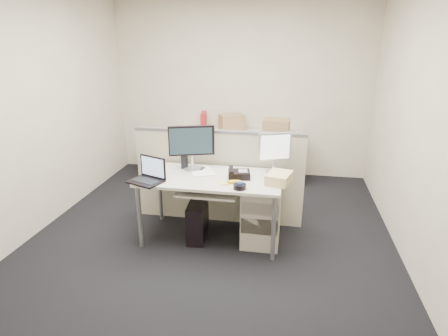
% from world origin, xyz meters
% --- Properties ---
extents(floor, '(4.00, 4.50, 0.01)m').
position_xyz_m(floor, '(0.00, 0.00, -0.01)').
color(floor, black).
rests_on(floor, ground).
extents(wall_back, '(4.00, 0.02, 2.70)m').
position_xyz_m(wall_back, '(0.00, 2.25, 1.35)').
color(wall_back, '#BDB29E').
rests_on(wall_back, ground).
extents(wall_front, '(4.00, 0.02, 2.70)m').
position_xyz_m(wall_front, '(0.00, -2.25, 1.35)').
color(wall_front, '#BDB29E').
rests_on(wall_front, ground).
extents(wall_left, '(0.02, 4.50, 2.70)m').
position_xyz_m(wall_left, '(-2.00, 0.00, 1.35)').
color(wall_left, '#BDB29E').
rests_on(wall_left, ground).
extents(wall_right, '(0.02, 4.50, 2.70)m').
position_xyz_m(wall_right, '(2.00, 0.00, 1.35)').
color(wall_right, '#BDB29E').
rests_on(wall_right, ground).
extents(desk, '(1.50, 0.75, 0.73)m').
position_xyz_m(desk, '(0.00, 0.00, 0.66)').
color(desk, beige).
rests_on(desk, floor).
extents(keyboard_tray, '(0.62, 0.32, 0.02)m').
position_xyz_m(keyboard_tray, '(0.00, -0.18, 0.62)').
color(keyboard_tray, beige).
rests_on(keyboard_tray, desk).
extents(drawer_pedestal, '(0.40, 0.55, 0.65)m').
position_xyz_m(drawer_pedestal, '(0.55, 0.05, 0.33)').
color(drawer_pedestal, '#B9AFA1').
rests_on(drawer_pedestal, floor).
extents(cubicle_partition, '(2.00, 0.06, 1.10)m').
position_xyz_m(cubicle_partition, '(0.00, 0.45, 0.55)').
color(cubicle_partition, '#A69F88').
rests_on(cubicle_partition, floor).
extents(back_counter, '(2.00, 0.60, 0.72)m').
position_xyz_m(back_counter, '(0.00, 1.93, 0.36)').
color(back_counter, '#B9AFA1').
rests_on(back_counter, floor).
extents(monitor_main, '(0.54, 0.34, 0.50)m').
position_xyz_m(monitor_main, '(-0.25, 0.18, 0.98)').
color(monitor_main, black).
rests_on(monitor_main, desk).
extents(monitor_small, '(0.40, 0.30, 0.44)m').
position_xyz_m(monitor_small, '(0.65, 0.23, 0.95)').
color(monitor_small, '#B7B7BC').
rests_on(monitor_small, desk).
extents(laptop, '(0.40, 0.35, 0.25)m').
position_xyz_m(laptop, '(-0.62, -0.28, 0.85)').
color(laptop, black).
rests_on(laptop, desk).
extents(trackball, '(0.16, 0.16, 0.05)m').
position_xyz_m(trackball, '(0.35, -0.28, 0.75)').
color(trackball, black).
rests_on(trackball, desk).
extents(desk_phone, '(0.26, 0.22, 0.07)m').
position_xyz_m(desk_phone, '(0.30, 0.02, 0.77)').
color(desk_phone, black).
rests_on(desk_phone, desk).
extents(paper_stack, '(0.32, 0.36, 0.01)m').
position_xyz_m(paper_stack, '(-0.12, 0.12, 0.74)').
color(paper_stack, white).
rests_on(paper_stack, desk).
extents(sticky_pad, '(0.10, 0.10, 0.01)m').
position_xyz_m(sticky_pad, '(0.18, -0.18, 0.74)').
color(sticky_pad, yellow).
rests_on(sticky_pad, desk).
extents(travel_mug, '(0.10, 0.10, 0.17)m').
position_xyz_m(travel_mug, '(-0.35, 0.22, 0.82)').
color(travel_mug, black).
rests_on(travel_mug, desk).
extents(banana, '(0.18, 0.07, 0.04)m').
position_xyz_m(banana, '(0.28, -0.15, 0.75)').
color(banana, yellow).
rests_on(banana, desk).
extents(cellphone, '(0.08, 0.12, 0.01)m').
position_xyz_m(cellphone, '(-0.15, 0.20, 0.74)').
color(cellphone, black).
rests_on(cellphone, desk).
extents(manila_folders, '(0.29, 0.33, 0.11)m').
position_xyz_m(manila_folders, '(0.72, -0.05, 0.78)').
color(manila_folders, '#D8C480').
rests_on(manila_folders, desk).
extents(keyboard, '(0.49, 0.22, 0.03)m').
position_xyz_m(keyboard, '(0.05, -0.14, 0.64)').
color(keyboard, black).
rests_on(keyboard, keyboard_tray).
extents(pc_tower_desk, '(0.22, 0.47, 0.43)m').
position_xyz_m(pc_tower_desk, '(-0.15, -0.03, 0.21)').
color(pc_tower_desk, black).
rests_on(pc_tower_desk, floor).
extents(pc_tower_spare_dark, '(0.22, 0.49, 0.45)m').
position_xyz_m(pc_tower_spare_dark, '(-1.45, 2.03, 0.22)').
color(pc_tower_spare_dark, black).
rests_on(pc_tower_spare_dark, floor).
extents(pc_tower_spare_silver, '(0.35, 0.53, 0.46)m').
position_xyz_m(pc_tower_spare_silver, '(-1.30, 1.63, 0.23)').
color(pc_tower_spare_silver, '#B7B7BC').
rests_on(pc_tower_spare_silver, floor).
extents(cardboard_box_left, '(0.44, 0.40, 0.27)m').
position_xyz_m(cardboard_box_left, '(-0.10, 2.05, 0.85)').
color(cardboard_box_left, '#8A6C4D').
rests_on(cardboard_box_left, back_counter).
extents(cardboard_box_right, '(0.40, 0.32, 0.27)m').
position_xyz_m(cardboard_box_right, '(0.60, 1.81, 0.86)').
color(cardboard_box_right, '#8A6C4D').
rests_on(cardboard_box_right, back_counter).
extents(red_binder, '(0.12, 0.32, 0.29)m').
position_xyz_m(red_binder, '(-0.55, 2.03, 0.87)').
color(red_binder, maroon).
rests_on(red_binder, back_counter).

